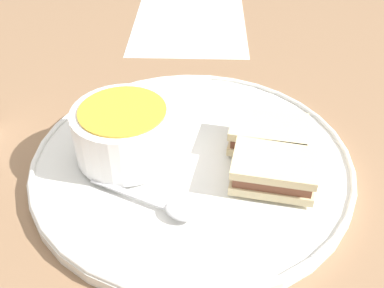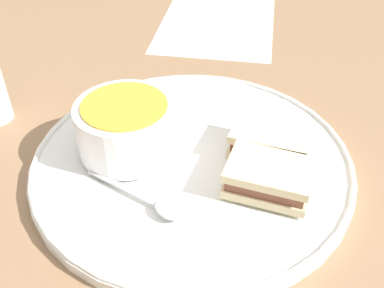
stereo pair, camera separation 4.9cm
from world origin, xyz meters
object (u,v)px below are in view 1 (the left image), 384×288
object	(u,v)px
soup_bowl	(125,132)
sandwich_half_far	(268,134)
sandwich_half_near	(273,170)
spoon	(172,208)

from	to	relation	value
soup_bowl	sandwich_half_far	bearing A→B (deg)	159.47
sandwich_half_near	sandwich_half_far	world-z (taller)	same
spoon	sandwich_half_near	world-z (taller)	sandwich_half_near
soup_bowl	spoon	bearing A→B (deg)	95.92
soup_bowl	spoon	xyz separation A→B (m)	(-0.01, 0.10, -0.03)
soup_bowl	spoon	size ratio (longest dim) A/B	1.05
spoon	sandwich_half_far	size ratio (longest dim) A/B	1.02
soup_bowl	sandwich_half_far	size ratio (longest dim) A/B	1.07
spoon	sandwich_half_near	bearing A→B (deg)	48.36
soup_bowl	sandwich_half_far	xyz separation A→B (m)	(-0.15, 0.06, -0.01)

